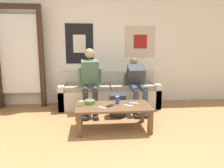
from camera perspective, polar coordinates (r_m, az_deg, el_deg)
wall_back at (r=5.01m, az=-2.82°, el=9.55°), size 10.00×0.07×2.55m
door_frame at (r=5.00m, az=-23.10°, el=7.86°), size 1.00×0.10×2.15m
couch at (r=4.78m, az=-0.71°, el=-2.60°), size 2.11×0.71×0.74m
coffee_table at (r=3.49m, az=0.34°, el=-6.61°), size 1.18×0.64×0.39m
person_seated_adult at (r=4.32m, az=-5.77°, el=1.49°), size 0.47×0.83×1.26m
person_seated_teen at (r=4.48m, az=6.39°, el=0.62°), size 0.47×0.98×1.07m
backpack at (r=4.14m, az=1.46°, el=-5.73°), size 0.29×0.27×0.42m
ceramic_bowl at (r=3.58m, az=-5.82°, el=-4.62°), size 0.17×0.17×0.06m
pillar_candle at (r=3.48m, az=-7.99°, el=-5.07°), size 0.09×0.09×0.09m
drink_can_blue at (r=3.57m, az=1.42°, el=-4.19°), size 0.07×0.07×0.12m
game_controller_near_left at (r=3.43m, az=4.26°, el=-5.71°), size 0.14×0.10×0.03m
game_controller_near_right at (r=3.57m, az=5.80°, el=-5.05°), size 0.14×0.11×0.03m
game_controller_far_center at (r=3.31m, az=-2.66°, el=-6.25°), size 0.13×0.12×0.03m
cell_phone at (r=3.44m, az=-0.58°, el=-5.72°), size 0.13×0.15×0.01m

